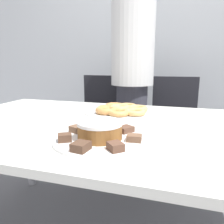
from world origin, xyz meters
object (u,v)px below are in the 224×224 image
at_px(office_chair_right, 173,132).
at_px(plate_donuts, 120,113).
at_px(frosted_cake, 100,130).
at_px(person_standing, 132,78).
at_px(office_chair_left, 96,126).
at_px(plate_cake, 100,140).

relative_size(office_chair_right, plate_donuts, 2.28).
bearing_deg(frosted_cake, office_chair_right, 77.61).
bearing_deg(person_standing, office_chair_right, 10.87).
xyz_separation_m(office_chair_left, plate_cake, (0.46, -1.17, 0.30)).
xyz_separation_m(person_standing, plate_donuts, (0.06, -0.62, -0.16)).
bearing_deg(office_chair_left, person_standing, -5.62).
bearing_deg(plate_cake, frosted_cake, 0.00).
height_order(person_standing, frosted_cake, person_standing).
height_order(plate_cake, frosted_cake, frosted_cake).
height_order(person_standing, office_chair_right, person_standing).
relative_size(plate_cake, plate_donuts, 0.88).
bearing_deg(person_standing, office_chair_left, 169.08).
relative_size(office_chair_left, frosted_cake, 5.37).
height_order(person_standing, plate_donuts, person_standing).
bearing_deg(office_chair_right, office_chair_left, 177.41).
bearing_deg(office_chair_right, plate_cake, -104.99).
xyz_separation_m(office_chair_left, plate_donuts, (0.41, -0.69, 0.30)).
relative_size(person_standing, plate_cake, 4.88).
bearing_deg(office_chair_left, plate_donuts, -53.84).
xyz_separation_m(office_chair_left, office_chair_right, (0.72, 0.00, 0.00)).
distance_m(person_standing, plate_cake, 1.11).
distance_m(office_chair_left, frosted_cake, 1.30).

